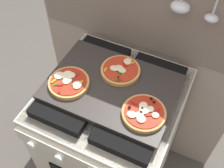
# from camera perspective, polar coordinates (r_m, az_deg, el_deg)

# --- Properties ---
(kitchen_backsplash) EXTENTS (1.10, 0.09, 1.55)m
(kitchen_backsplash) POSITION_cam_1_polar(r_m,az_deg,el_deg) (1.48, 5.72, 5.57)
(kitchen_backsplash) COLOR gray
(kitchen_backsplash) RESTS_ON ground_plane
(stove) EXTENTS (0.60, 0.64, 0.90)m
(stove) POSITION_cam_1_polar(r_m,az_deg,el_deg) (1.57, -0.03, -11.18)
(stove) COLOR beige
(stove) RESTS_ON ground_plane
(baking_tray) EXTENTS (0.54, 0.38, 0.02)m
(baking_tray) POSITION_cam_1_polar(r_m,az_deg,el_deg) (1.18, 0.00, -0.55)
(baking_tray) COLOR #2D2826
(baking_tray) RESTS_ON stove
(pizza_left) EXTENTS (0.17, 0.17, 0.03)m
(pizza_left) POSITION_cam_1_polar(r_m,az_deg,el_deg) (1.19, -8.75, 0.38)
(pizza_left) COLOR tan
(pizza_left) RESTS_ON baking_tray
(pizza_right) EXTENTS (0.17, 0.17, 0.03)m
(pizza_right) POSITION_cam_1_polar(r_m,az_deg,el_deg) (1.09, 6.47, -5.84)
(pizza_right) COLOR #C18947
(pizza_right) RESTS_ON baking_tray
(pizza_center) EXTENTS (0.17, 0.17, 0.03)m
(pizza_center) POSITION_cam_1_polar(r_m,az_deg,el_deg) (1.22, 1.61, 2.92)
(pizza_center) COLOR tan
(pizza_center) RESTS_ON baking_tray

